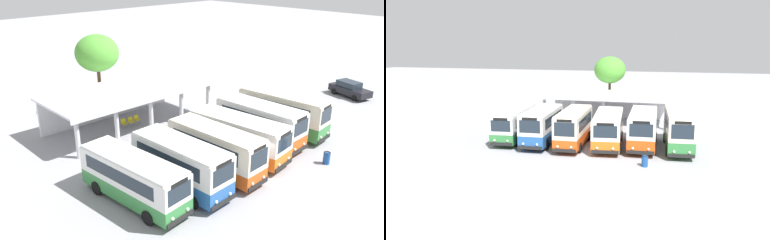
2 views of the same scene
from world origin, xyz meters
TOP-DOWN VIEW (x-y plane):
  - ground_plane at (0.00, 0.00)m, footprint 180.00×180.00m
  - city_bus_nearest_orange at (-7.69, 2.81)m, footprint 2.73×7.80m
  - city_bus_second_in_row at (-4.63, 2.01)m, footprint 2.51×7.18m
  - city_bus_middle_cream at (-1.57, 1.91)m, footprint 2.36×7.30m
  - city_bus_fourth_amber at (1.49, 2.44)m, footprint 3.05×7.76m
  - city_bus_fifth_blue at (4.55, 2.84)m, footprint 2.59×7.32m
  - city_bus_far_end_green at (7.62, 2.82)m, footprint 2.65×7.74m
  - parked_car_flank at (21.06, 3.48)m, footprint 2.85×4.74m
  - terminal_canopy at (-0.36, 13.68)m, footprint 14.90×6.47m
  - waiting_chair_end_by_column at (-1.47, 12.81)m, footprint 0.46×0.46m
  - waiting_chair_second_from_end at (-0.81, 12.70)m, footprint 0.46×0.46m
  - waiting_chair_middle_seat at (-0.14, 12.75)m, footprint 0.46×0.46m
  - roadside_tree_behind_canopy at (-0.80, 17.43)m, footprint 3.95×3.95m
  - litter_bin_apron at (5.15, -2.71)m, footprint 0.49×0.49m

SIDE VIEW (x-z plane):
  - ground_plane at x=0.00m, z-range 0.00..0.00m
  - litter_bin_apron at x=5.15m, z-range 0.01..0.91m
  - waiting_chair_end_by_column at x=-1.47m, z-range 0.09..0.95m
  - waiting_chair_second_from_end at x=-0.81m, z-range 0.09..0.95m
  - waiting_chair_middle_seat at x=-0.14m, z-range 0.09..0.95m
  - parked_car_flank at x=21.06m, z-range 0.02..1.64m
  - city_bus_nearest_orange at x=-7.69m, z-range 0.17..3.14m
  - city_bus_fourth_amber at x=1.49m, z-range 0.17..3.22m
  - city_bus_second_in_row at x=-4.63m, z-range 0.17..3.40m
  - city_bus_fifth_blue at x=4.55m, z-range 0.17..3.40m
  - city_bus_middle_cream at x=-1.57m, z-range 0.17..3.43m
  - city_bus_far_end_green at x=7.62m, z-range 0.17..3.58m
  - terminal_canopy at x=-0.36m, z-range 0.98..4.38m
  - roadside_tree_behind_canopy at x=-0.80m, z-range 2.02..9.47m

